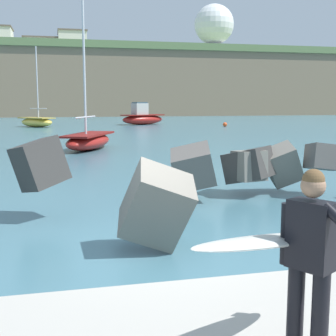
# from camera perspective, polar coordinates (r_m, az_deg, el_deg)

# --- Properties ---
(ground_plane) EXTENTS (400.00, 400.00, 0.00)m
(ground_plane) POSITION_cam_1_polar(r_m,az_deg,el_deg) (8.07, -0.49, -10.43)
(ground_plane) COLOR #42707F
(breakwater_jetty) EXTENTS (29.74, 6.50, 2.48)m
(breakwater_jetty) POSITION_cam_1_polar(r_m,az_deg,el_deg) (9.77, -4.57, -0.87)
(breakwater_jetty) COLOR #605B56
(breakwater_jetty) RESTS_ON ground
(surfer_with_board) EXTENTS (2.00, 1.51, 1.78)m
(surfer_with_board) POSITION_cam_1_polar(r_m,az_deg,el_deg) (4.28, 15.54, -9.82)
(surfer_with_board) COLOR black
(surfer_with_board) RESTS_ON walkway_path
(boat_near_centre) EXTENTS (5.51, 3.88, 2.47)m
(boat_near_centre) POSITION_cam_1_polar(r_m,az_deg,el_deg) (51.88, -3.18, 6.20)
(boat_near_centre) COLOR maroon
(boat_near_centre) RESTS_ON ground
(boat_mid_left) EXTENTS (3.49, 5.11, 7.65)m
(boat_mid_left) POSITION_cam_1_polar(r_m,az_deg,el_deg) (25.33, -9.73, 3.39)
(boat_mid_left) COLOR maroon
(boat_mid_left) RESTS_ON ground
(boat_mid_centre) EXTENTS (4.11, 4.23, 7.93)m
(boat_mid_centre) POSITION_cam_1_polar(r_m,az_deg,el_deg) (48.79, -15.80, 5.52)
(boat_mid_centre) COLOR #EAC64C
(boat_mid_centre) RESTS_ON ground
(mooring_buoy_inner) EXTENTS (0.44, 0.44, 0.44)m
(mooring_buoy_inner) POSITION_cam_1_polar(r_m,az_deg,el_deg) (48.13, 7.00, 5.32)
(mooring_buoy_inner) COLOR #E54C1E
(mooring_buoy_inner) RESTS_ON ground
(headland_bluff) EXTENTS (100.65, 41.18, 12.44)m
(headland_bluff) POSITION_cam_1_polar(r_m,az_deg,el_deg) (99.40, -5.88, 10.26)
(headland_bluff) COLOR #847056
(headland_bluff) RESTS_ON ground
(radar_dome) EXTENTS (8.94, 8.94, 11.77)m
(radar_dome) POSITION_cam_1_polar(r_m,az_deg,el_deg) (110.08, 5.67, 16.77)
(radar_dome) COLOR silver
(radar_dome) RESTS_ON headland_bluff
(station_building_central) EXTENTS (8.18, 5.41, 3.96)m
(station_building_central) POSITION_cam_1_polar(r_m,az_deg,el_deg) (109.00, -15.16, 14.16)
(station_building_central) COLOR silver
(station_building_central) RESTS_ON headland_bluff
(station_building_east) EXTENTS (6.04, 8.04, 4.84)m
(station_building_east) POSITION_cam_1_polar(r_m,az_deg,el_deg) (104.75, -11.65, 14.77)
(station_building_east) COLOR silver
(station_building_east) RESTS_ON headland_bluff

